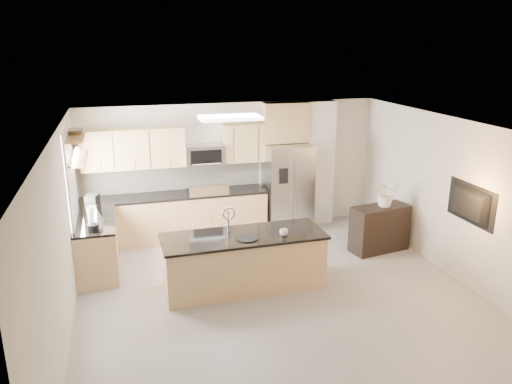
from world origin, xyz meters
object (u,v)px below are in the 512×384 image
object	(u,v)px
range	(207,213)
coffee_maker	(93,205)
blender	(92,221)
television	(466,204)
bowl	(75,131)
island	(244,261)
microwave	(205,155)
flower_vase	(387,186)
platter	(247,238)
cup	(284,232)
refrigerator	(287,188)
kettle	(97,214)
credenza	(380,228)

from	to	relation	value
range	coffee_maker	world-z (taller)	coffee_maker
blender	television	size ratio (longest dim) A/B	0.38
coffee_maker	bowl	xyz separation A→B (m)	(-0.16, -0.07, 1.30)
range	island	distance (m)	2.31
microwave	blender	bearing A→B (deg)	-139.94
coffee_maker	flower_vase	xyz separation A→B (m)	(5.13, -0.76, 0.15)
platter	bowl	bearing A→B (deg)	146.91
cup	television	xyz separation A→B (m)	(2.75, -0.64, 0.42)
bowl	cup	bearing A→B (deg)	-28.04
refrigerator	television	xyz separation A→B (m)	(1.85, -3.07, 0.46)
microwave	television	size ratio (longest dim) A/B	0.71
kettle	coffee_maker	world-z (taller)	coffee_maker
refrigerator	credenza	world-z (taller)	refrigerator
cup	platter	world-z (taller)	cup
refrigerator	coffee_maker	world-z (taller)	refrigerator
refrigerator	cup	world-z (taller)	refrigerator
bowl	television	distance (m)	6.27
microwave	bowl	distance (m)	2.58
refrigerator	island	bearing A→B (deg)	-123.62
island	television	xyz separation A→B (m)	(3.35, -0.82, 0.91)
microwave	bowl	xyz separation A→B (m)	(-2.25, -1.00, 0.76)
credenza	blender	xyz separation A→B (m)	(-5.02, -0.05, 0.67)
credenza	island	bearing A→B (deg)	-174.87
kettle	bowl	world-z (taller)	bowl
cup	coffee_maker	world-z (taller)	coffee_maker
microwave	cup	world-z (taller)	microwave
microwave	flower_vase	world-z (taller)	microwave
credenza	kettle	world-z (taller)	kettle
platter	flower_vase	world-z (taller)	flower_vase
cup	flower_vase	xyz separation A→B (m)	(2.27, 0.91, 0.30)
television	credenza	bearing A→B (deg)	19.93
microwave	flower_vase	distance (m)	3.50
kettle	flower_vase	bearing A→B (deg)	-4.52
range	kettle	distance (m)	2.41
range	island	world-z (taller)	island
range	credenza	xyz separation A→B (m)	(2.95, -1.57, -0.04)
refrigerator	bowl	world-z (taller)	bowl
credenza	coffee_maker	size ratio (longest dim) A/B	3.03
blender	flower_vase	distance (m)	5.11
microwave	bowl	bearing A→B (deg)	-155.95
platter	coffee_maker	xyz separation A→B (m)	(-2.28, 1.65, 0.20)
cup	kettle	size ratio (longest dim) A/B	0.48
bowl	refrigerator	bearing A→B (deg)	12.04
television	island	bearing A→B (deg)	76.22
microwave	blender	size ratio (longest dim) A/B	1.87
range	flower_vase	distance (m)	3.50
range	flower_vase	bearing A→B (deg)	-27.36
cup	blender	bearing A→B (deg)	163.08
cup	blender	size ratio (longest dim) A/B	0.32
credenza	coffee_maker	xyz separation A→B (m)	(-5.04, 0.76, 0.66)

